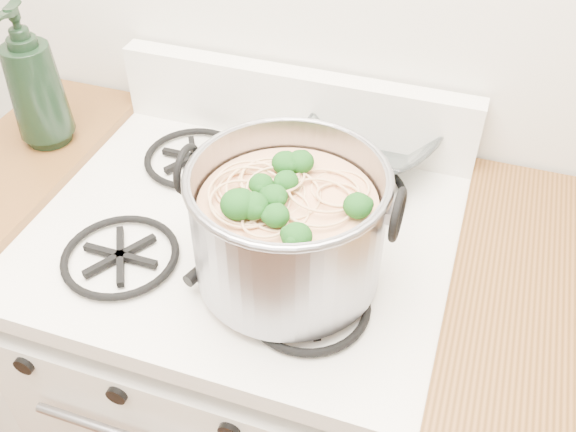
{
  "coord_description": "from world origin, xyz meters",
  "views": [
    {
      "loc": [
        0.36,
        0.47,
        1.7
      ],
      "look_at": [
        0.12,
        1.17,
        1.04
      ],
      "focal_mm": 40.0,
      "sensor_mm": 36.0,
      "label": 1
    }
  ],
  "objects_px": {
    "glass_bowl": "(374,145)",
    "spatula": "(284,200)",
    "gas_range": "(252,374)",
    "stock_pot": "(288,227)",
    "bottle": "(32,77)"
  },
  "relations": [
    {
      "from": "gas_range",
      "to": "bottle",
      "type": "bearing_deg",
      "value": 167.52
    },
    {
      "from": "stock_pot",
      "to": "spatula",
      "type": "height_order",
      "value": "stock_pot"
    },
    {
      "from": "gas_range",
      "to": "glass_bowl",
      "type": "xyz_separation_m",
      "value": [
        0.18,
        0.28,
        0.5
      ]
    },
    {
      "from": "gas_range",
      "to": "spatula",
      "type": "distance_m",
      "value": 0.51
    },
    {
      "from": "gas_range",
      "to": "stock_pot",
      "type": "bearing_deg",
      "value": -38.45
    },
    {
      "from": "stock_pot",
      "to": "bottle",
      "type": "height_order",
      "value": "bottle"
    },
    {
      "from": "gas_range",
      "to": "spatula",
      "type": "relative_size",
      "value": 2.98
    },
    {
      "from": "spatula",
      "to": "bottle",
      "type": "height_order",
      "value": "bottle"
    },
    {
      "from": "gas_range",
      "to": "stock_pot",
      "type": "relative_size",
      "value": 2.7
    },
    {
      "from": "gas_range",
      "to": "stock_pot",
      "type": "xyz_separation_m",
      "value": [
        0.12,
        -0.09,
        0.58
      ]
    },
    {
      "from": "stock_pot",
      "to": "gas_range",
      "type": "bearing_deg",
      "value": 141.55
    },
    {
      "from": "bottle",
      "to": "spatula",
      "type": "bearing_deg",
      "value": -16.19
    },
    {
      "from": "glass_bowl",
      "to": "bottle",
      "type": "xyz_separation_m",
      "value": [
        -0.66,
        -0.17,
        0.13
      ]
    },
    {
      "from": "glass_bowl",
      "to": "spatula",
      "type": "bearing_deg",
      "value": -118.51
    },
    {
      "from": "glass_bowl",
      "to": "stock_pot",
      "type": "bearing_deg",
      "value": -98.78
    }
  ]
}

